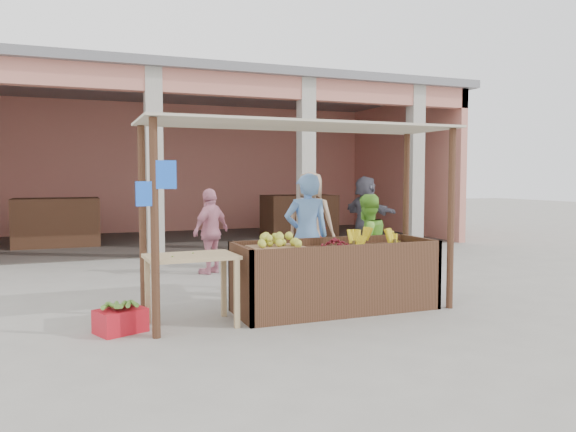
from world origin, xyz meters
name	(u,v)px	position (x,y,z in m)	size (l,w,h in m)	color
ground	(300,313)	(0.00, 0.00, 0.00)	(60.00, 60.00, 0.00)	gray
market_building	(176,141)	(0.05, 8.93, 2.70)	(14.40, 6.40, 4.20)	tan
fruit_stall	(335,279)	(0.50, 0.00, 0.40)	(2.60, 0.95, 0.80)	#533121
stall_awning	(297,157)	(-0.01, 0.06, 1.98)	(4.09, 1.35, 2.39)	#533121
banana_heap	(375,240)	(1.08, -0.01, 0.89)	(1.00, 0.54, 0.18)	yellow
melon_tray	(277,245)	(-0.29, 0.04, 0.89)	(0.66, 0.57, 0.18)	#976E4E
berry_heap	(335,243)	(0.51, 0.05, 0.87)	(0.43, 0.35, 0.14)	maroon
side_table	(191,267)	(-1.39, -0.08, 0.69)	(1.05, 0.73, 0.83)	tan
papaya_pile	(191,247)	(-1.39, -0.08, 0.92)	(0.64, 0.36, 0.18)	#43882C
red_crate	(121,321)	(-2.19, -0.09, 0.13)	(0.51, 0.37, 0.26)	red
plantain_bundle	(120,305)	(-2.19, -0.09, 0.30)	(0.40, 0.28, 0.08)	#598F34
produce_sacks	(325,238)	(2.90, 5.43, 0.28)	(0.75, 0.70, 0.57)	maroon
vendor_blue	(307,232)	(0.45, 0.83, 0.95)	(0.71, 0.52, 1.89)	#6092D6
vendor_green	(367,242)	(1.38, 0.75, 0.78)	(0.75, 0.43, 1.55)	#7ACE3C
motorcycle	(298,249)	(1.06, 2.61, 0.45)	(1.74, 0.60, 0.91)	maroon
shopper_b	(211,228)	(-0.35, 3.30, 0.81)	(0.95, 0.51, 1.62)	pink
shopper_c	(311,215)	(1.50, 3.10, 1.01)	(0.97, 0.63, 2.02)	#9E7E64
shopper_d	(366,211)	(3.77, 5.07, 0.92)	(1.70, 0.70, 1.84)	#464551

